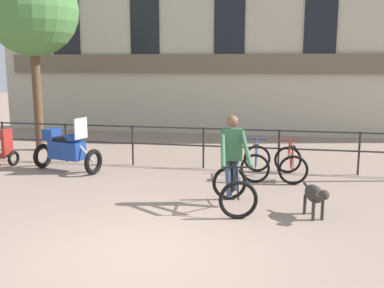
# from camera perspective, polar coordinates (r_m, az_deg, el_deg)

# --- Properties ---
(ground_plane) EXTENTS (60.00, 60.00, 0.00)m
(ground_plane) POSITION_cam_1_polar(r_m,az_deg,el_deg) (6.65, -6.28, -13.33)
(ground_plane) COLOR gray
(canal_railing) EXTENTS (15.05, 0.05, 1.05)m
(canal_railing) POSITION_cam_1_polar(r_m,az_deg,el_deg) (11.33, 1.47, 0.43)
(canal_railing) COLOR #232326
(canal_railing) RESTS_ON ground_plane
(cyclist_with_bike) EXTENTS (0.95, 1.30, 1.70)m
(cyclist_with_bike) POSITION_cam_1_polar(r_m,az_deg,el_deg) (8.33, 5.21, -2.88)
(cyclist_with_bike) COLOR black
(cyclist_with_bike) RESTS_ON ground_plane
(dog) EXTENTS (0.45, 0.84, 0.59)m
(dog) POSITION_cam_1_polar(r_m,az_deg,el_deg) (8.06, 15.39, -6.27)
(dog) COLOR #332D28
(dog) RESTS_ON ground_plane
(parked_motorcycle) EXTENTS (1.82, 1.04, 1.35)m
(parked_motorcycle) POSITION_cam_1_polar(r_m,az_deg,el_deg) (11.47, -15.67, -0.58)
(parked_motorcycle) COLOR black
(parked_motorcycle) RESTS_ON ground_plane
(parked_bicycle_near_lamp) EXTENTS (0.67, 1.12, 0.86)m
(parked_bicycle_near_lamp) POSITION_cam_1_polar(r_m,az_deg,el_deg) (10.61, 8.14, -2.29)
(parked_bicycle_near_lamp) COLOR black
(parked_bicycle_near_lamp) RESTS_ON ground_plane
(parked_bicycle_mid_left) EXTENTS (0.76, 1.17, 0.86)m
(parked_bicycle_mid_left) POSITION_cam_1_polar(r_m,az_deg,el_deg) (10.61, 12.40, -2.44)
(parked_bicycle_mid_left) COLOR black
(parked_bicycle_mid_left) RESTS_ON ground_plane
(tree_canalside_left) EXTENTS (2.69, 2.69, 5.51)m
(tree_canalside_left) POSITION_cam_1_polar(r_m,az_deg,el_deg) (14.42, -19.65, 15.65)
(tree_canalside_left) COLOR brown
(tree_canalside_left) RESTS_ON ground_plane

